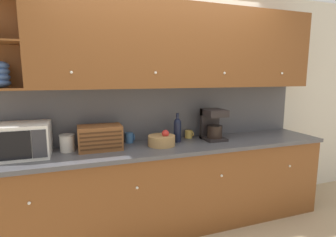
# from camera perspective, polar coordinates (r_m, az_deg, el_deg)

# --- Properties ---
(ground_plane) EXTENTS (24.00, 24.00, 0.00)m
(ground_plane) POSITION_cam_1_polar(r_m,az_deg,el_deg) (3.35, -1.27, -19.66)
(ground_plane) COLOR tan
(wall_back) EXTENTS (5.88, 0.06, 2.60)m
(wall_back) POSITION_cam_1_polar(r_m,az_deg,el_deg) (2.99, -1.53, 3.06)
(wall_back) COLOR beige
(wall_back) RESTS_ON ground_plane
(counter_unit) EXTENTS (3.50, 0.63, 0.91)m
(counter_unit) POSITION_cam_1_polar(r_m,az_deg,el_deg) (2.90, 0.62, -14.45)
(counter_unit) COLOR brown
(counter_unit) RESTS_ON ground_plane
(backsplash_panel) EXTENTS (3.48, 0.01, 0.59)m
(backsplash_panel) POSITION_cam_1_polar(r_m,az_deg,el_deg) (2.96, -1.31, 1.15)
(backsplash_panel) COLOR #4C4C51
(backsplash_panel) RESTS_ON counter_unit
(upper_cabinets) EXTENTS (3.48, 0.35, 0.85)m
(upper_cabinets) POSITION_cam_1_polar(r_m,az_deg,el_deg) (2.86, 2.85, 15.24)
(upper_cabinets) COLOR brown
(upper_cabinets) RESTS_ON backsplash_panel
(microwave) EXTENTS (0.51, 0.39, 0.30)m
(microwave) POSITION_cam_1_polar(r_m,az_deg,el_deg) (2.66, -29.66, -4.16)
(microwave) COLOR silver
(microwave) RESTS_ON counter_unit
(storage_canister) EXTENTS (0.14, 0.14, 0.16)m
(storage_canister) POSITION_cam_1_polar(r_m,az_deg,el_deg) (2.67, -21.10, -4.99)
(storage_canister) COLOR silver
(storage_canister) RESTS_ON counter_unit
(bread_box) EXTENTS (0.41, 0.26, 0.24)m
(bread_box) POSITION_cam_1_polar(r_m,az_deg,el_deg) (2.63, -14.57, -4.05)
(bread_box) COLOR brown
(bread_box) RESTS_ON counter_unit
(mug) EXTENTS (0.10, 0.09, 0.11)m
(mug) POSITION_cam_1_polar(r_m,az_deg,el_deg) (2.85, -8.35, -4.17)
(mug) COLOR #38669E
(mug) RESTS_ON counter_unit
(fruit_basket) EXTENTS (0.28, 0.28, 0.17)m
(fruit_basket) POSITION_cam_1_polar(r_m,az_deg,el_deg) (2.71, -1.37, -4.74)
(fruit_basket) COLOR #A87F4C
(fruit_basket) RESTS_ON counter_unit
(wine_bottle) EXTENTS (0.08, 0.08, 0.32)m
(wine_bottle) POSITION_cam_1_polar(r_m,az_deg,el_deg) (2.84, 2.06, -2.29)
(wine_bottle) COLOR black
(wine_bottle) RESTS_ON counter_unit
(mug_blue_second) EXTENTS (0.10, 0.09, 0.09)m
(mug_blue_second) POSITION_cam_1_polar(r_m,az_deg,el_deg) (3.05, 4.56, -3.42)
(mug_blue_second) COLOR gold
(mug_blue_second) RESTS_ON counter_unit
(coffee_maker) EXTENTS (0.23, 0.26, 0.35)m
(coffee_maker) POSITION_cam_1_polar(r_m,az_deg,el_deg) (2.99, 9.73, -1.22)
(coffee_maker) COLOR black
(coffee_maker) RESTS_ON counter_unit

